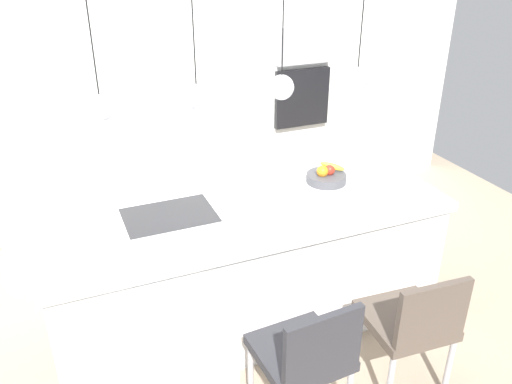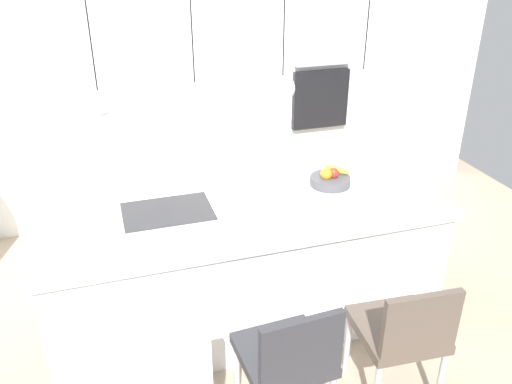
{
  "view_description": "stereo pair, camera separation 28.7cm",
  "coord_description": "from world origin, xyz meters",
  "px_view_note": "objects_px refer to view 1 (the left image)",
  "views": [
    {
      "loc": [
        -1.09,
        -2.85,
        2.48
      ],
      "look_at": [
        0.1,
        0.0,
        0.94
      ],
      "focal_mm": 36.87,
      "sensor_mm": 36.0,
      "label": 1
    },
    {
      "loc": [
        -0.82,
        -2.95,
        2.48
      ],
      "look_at": [
        0.1,
        0.0,
        0.94
      ],
      "focal_mm": 36.87,
      "sensor_mm": 36.0,
      "label": 2
    }
  ],
  "objects_px": {
    "oven": "(301,98)",
    "chair_far": "(412,321)",
    "microwave": "(304,45)",
    "chair_middle": "(306,354)",
    "fruit_bowl": "(326,176)"
  },
  "relations": [
    {
      "from": "oven",
      "to": "chair_far",
      "type": "distance_m",
      "value": 2.73
    },
    {
      "from": "oven",
      "to": "microwave",
      "type": "bearing_deg",
      "value": 0.0
    },
    {
      "from": "microwave",
      "to": "chair_middle",
      "type": "xyz_separation_m",
      "value": [
        -1.29,
        -2.61,
        -1.03
      ]
    },
    {
      "from": "chair_middle",
      "to": "chair_far",
      "type": "relative_size",
      "value": 1.01
    },
    {
      "from": "microwave",
      "to": "chair_far",
      "type": "xyz_separation_m",
      "value": [
        -0.61,
        -2.61,
        -1.04
      ]
    },
    {
      "from": "fruit_bowl",
      "to": "oven",
      "type": "relative_size",
      "value": 0.5
    },
    {
      "from": "fruit_bowl",
      "to": "oven",
      "type": "bearing_deg",
      "value": 69.08
    },
    {
      "from": "fruit_bowl",
      "to": "microwave",
      "type": "bearing_deg",
      "value": 69.08
    },
    {
      "from": "fruit_bowl",
      "to": "oven",
      "type": "xyz_separation_m",
      "value": [
        0.59,
        1.53,
        0.09
      ]
    },
    {
      "from": "chair_far",
      "to": "oven",
      "type": "bearing_deg",
      "value": 76.89
    },
    {
      "from": "oven",
      "to": "chair_far",
      "type": "height_order",
      "value": "oven"
    },
    {
      "from": "fruit_bowl",
      "to": "microwave",
      "type": "xyz_separation_m",
      "value": [
        0.59,
        1.53,
        0.59
      ]
    },
    {
      "from": "chair_far",
      "to": "microwave",
      "type": "bearing_deg",
      "value": 76.89
    },
    {
      "from": "fruit_bowl",
      "to": "microwave",
      "type": "height_order",
      "value": "microwave"
    },
    {
      "from": "microwave",
      "to": "chair_middle",
      "type": "height_order",
      "value": "microwave"
    }
  ]
}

